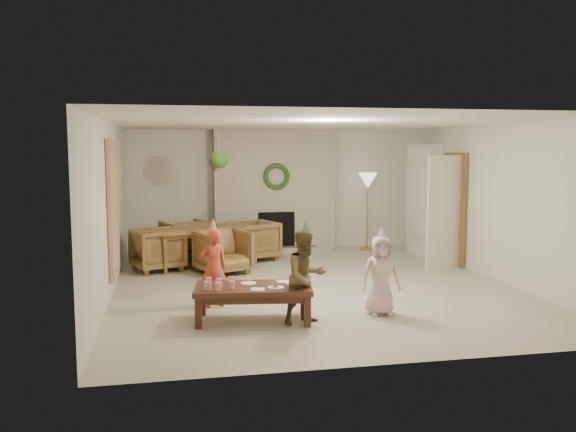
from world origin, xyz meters
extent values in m
plane|color=#B7B29E|center=(0.00, 0.00, 0.00)|extent=(7.00, 7.00, 0.00)
plane|color=white|center=(0.00, 0.00, 2.50)|extent=(7.00, 7.00, 0.00)
plane|color=silver|center=(0.00, 3.50, 1.25)|extent=(7.00, 0.00, 7.00)
plane|color=silver|center=(0.00, -3.50, 1.25)|extent=(7.00, 0.00, 7.00)
plane|color=silver|center=(-3.00, 0.00, 1.25)|extent=(0.00, 7.00, 7.00)
plane|color=silver|center=(3.00, 0.00, 1.25)|extent=(0.00, 7.00, 7.00)
cube|color=#4C1416|center=(0.00, 3.30, 1.25)|extent=(2.50, 0.40, 2.50)
cube|color=brown|center=(0.00, 2.95, 0.06)|extent=(1.60, 0.30, 0.12)
cube|color=black|center=(0.00, 3.12, 0.45)|extent=(0.75, 0.12, 0.75)
torus|color=#264419|center=(0.00, 3.07, 1.55)|extent=(0.54, 0.10, 0.54)
cylinder|color=gold|center=(1.91, 3.00, 0.02)|extent=(0.30, 0.30, 0.03)
cylinder|color=gold|center=(1.91, 3.00, 0.75)|extent=(0.03, 0.03, 1.45)
cone|color=beige|center=(1.91, 3.00, 1.45)|extent=(0.39, 0.39, 0.32)
cube|color=white|center=(2.84, 2.30, 1.10)|extent=(0.30, 1.00, 2.20)
cube|color=white|center=(2.82, 2.30, 0.45)|extent=(0.30, 0.92, 0.03)
cube|color=white|center=(2.82, 2.30, 0.85)|extent=(0.30, 0.92, 0.03)
cube|color=white|center=(2.82, 2.30, 1.25)|extent=(0.30, 0.92, 0.03)
cube|color=white|center=(2.82, 2.30, 1.65)|extent=(0.30, 0.92, 0.03)
cube|color=#B74821|center=(2.80, 2.15, 0.59)|extent=(0.20, 0.40, 0.24)
cube|color=navy|center=(2.80, 2.35, 0.99)|extent=(0.20, 0.44, 0.24)
cube|color=#9E6122|center=(2.80, 2.20, 1.38)|extent=(0.20, 0.36, 0.22)
cube|color=brown|center=(2.96, 1.20, 1.02)|extent=(0.05, 0.86, 2.04)
cube|color=beige|center=(2.58, 0.82, 1.00)|extent=(0.77, 0.32, 2.00)
cube|color=#CDB391|center=(-2.96, 0.20, 1.25)|extent=(0.06, 1.20, 2.00)
imported|color=brown|center=(-1.57, 1.97, 0.34)|extent=(2.16, 1.67, 0.67)
imported|color=brown|center=(-1.27, 1.19, 0.37)|extent=(1.03, 1.04, 0.74)
imported|color=brown|center=(-1.86, 2.76, 0.37)|extent=(1.03, 1.04, 0.74)
imported|color=brown|center=(-2.35, 1.68, 0.37)|extent=(1.04, 1.03, 0.74)
imported|color=brown|center=(-0.58, 2.34, 0.37)|extent=(1.04, 1.03, 0.74)
cylinder|color=tan|center=(-1.30, 1.50, 2.15)|extent=(0.01, 0.01, 0.70)
cylinder|color=#AB4737|center=(-1.30, 1.50, 1.80)|extent=(0.16, 0.16, 0.12)
sphere|color=#284A18|center=(-1.30, 1.50, 1.92)|extent=(0.32, 0.32, 0.32)
cube|color=#4A2418|center=(-1.17, -1.72, 0.41)|extent=(1.51, 0.90, 0.07)
cube|color=#4A2418|center=(-1.17, -1.72, 0.33)|extent=(1.39, 0.78, 0.09)
cube|color=#4A2418|center=(-1.85, -1.92, 0.19)|extent=(0.09, 0.09, 0.37)
cube|color=#4A2418|center=(-0.57, -2.10, 0.19)|extent=(0.09, 0.09, 0.37)
cube|color=#4A2418|center=(-1.77, -1.35, 0.19)|extent=(0.09, 0.09, 0.37)
cube|color=#4A2418|center=(-0.48, -1.53, 0.19)|extent=(0.09, 0.09, 0.37)
cylinder|color=white|center=(-1.73, -1.81, 0.49)|extent=(0.09, 0.09, 0.10)
cylinder|color=white|center=(-1.70, -1.59, 0.49)|extent=(0.09, 0.09, 0.10)
cylinder|color=white|center=(-1.61, -1.88, 0.49)|extent=(0.09, 0.09, 0.10)
cylinder|color=white|center=(-1.58, -1.67, 0.49)|extent=(0.09, 0.09, 0.10)
cylinder|color=white|center=(-1.45, -1.82, 0.49)|extent=(0.09, 0.09, 0.10)
cylinder|color=white|center=(-1.42, -1.60, 0.49)|extent=(0.09, 0.09, 0.10)
cylinder|color=white|center=(-1.20, -1.59, 0.44)|extent=(0.22, 0.22, 0.01)
cylinder|color=white|center=(-0.91, -1.87, 0.44)|extent=(0.22, 0.22, 0.01)
cylinder|color=white|center=(-0.66, -1.68, 0.44)|extent=(0.22, 0.22, 0.01)
sphere|color=tan|center=(-0.91, -1.87, 0.49)|extent=(0.09, 0.09, 0.08)
cube|color=#FBB9B9|center=(-1.14, -1.93, 0.44)|extent=(0.19, 0.19, 0.01)
cube|color=#FBB9B9|center=(-0.76, -1.58, 0.44)|extent=(0.19, 0.19, 0.01)
imported|color=#BF4028|center=(-1.59, -0.97, 0.53)|extent=(0.44, 0.36, 1.06)
cone|color=gold|center=(-1.59, -0.97, 1.10)|extent=(0.15, 0.15, 0.20)
imported|color=brown|center=(-0.55, -1.95, 0.57)|extent=(0.67, 0.60, 1.15)
cone|color=green|center=(-0.55, -1.95, 1.19)|extent=(0.14, 0.14, 0.19)
imported|color=beige|center=(0.47, -1.76, 0.51)|extent=(0.52, 0.35, 1.02)
cone|color=#B7B7BE|center=(0.47, -1.76, 1.06)|extent=(0.16, 0.16, 0.18)
camera|label=1|loc=(-2.18, -8.95, 2.13)|focal=37.70mm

